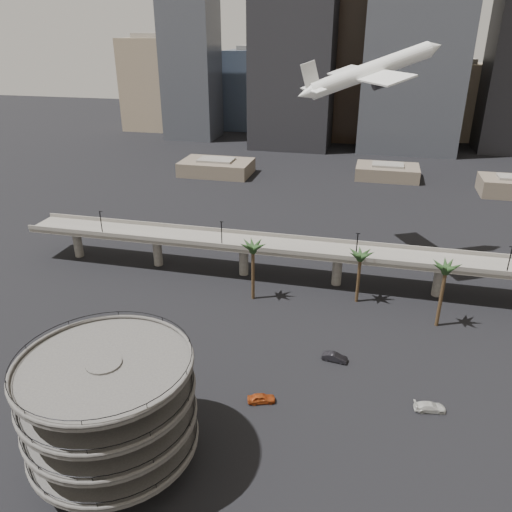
% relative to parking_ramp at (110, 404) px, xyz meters
% --- Properties ---
extents(ground, '(700.00, 700.00, 0.00)m').
position_rel_parking_ramp_xyz_m(ground, '(13.00, 4.00, -9.84)').
color(ground, black).
rests_on(ground, ground).
extents(parking_ramp, '(22.20, 22.20, 17.35)m').
position_rel_parking_ramp_xyz_m(parking_ramp, '(0.00, 0.00, 0.00)').
color(parking_ramp, '#464341').
rests_on(parking_ramp, ground).
extents(overpass, '(130.00, 9.30, 14.70)m').
position_rel_parking_ramp_xyz_m(overpass, '(13.00, 59.00, -2.50)').
color(overpass, slate).
rests_on(overpass, ground).
extents(palm_trees, '(42.40, 10.40, 14.00)m').
position_rel_parking_ramp_xyz_m(palm_trees, '(27.02, 48.65, 1.59)').
color(palm_trees, '#49341F').
rests_on(palm_trees, ground).
extents(low_buildings, '(135.00, 27.50, 6.80)m').
position_rel_parking_ramp_xyz_m(low_buildings, '(19.89, 146.30, -6.97)').
color(low_buildings, '#695C4D').
rests_on(low_buildings, ground).
extents(skyline, '(269.00, 86.00, 109.96)m').
position_rel_parking_ramp_xyz_m(skyline, '(28.11, 221.09, 30.32)').
color(skyline, gray).
rests_on(skyline, ground).
extents(airborne_jet, '(31.56, 29.42, 13.19)m').
position_rel_parking_ramp_xyz_m(airborne_jet, '(27.09, 72.96, 35.41)').
color(airborne_jet, white).
rests_on(airborne_jet, ground).
extents(car_a, '(4.71, 3.10, 1.49)m').
position_rel_parking_ramp_xyz_m(car_a, '(16.28, 16.00, -9.09)').
color(car_a, '#B24819').
rests_on(car_a, ground).
extents(car_b, '(4.62, 2.08, 1.47)m').
position_rel_parking_ramp_xyz_m(car_b, '(26.45, 29.53, -9.10)').
color(car_b, black).
rests_on(car_b, ground).
extents(car_c, '(5.07, 2.77, 1.39)m').
position_rel_parking_ramp_xyz_m(car_c, '(41.90, 20.24, -9.14)').
color(car_c, silver).
rests_on(car_c, ground).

